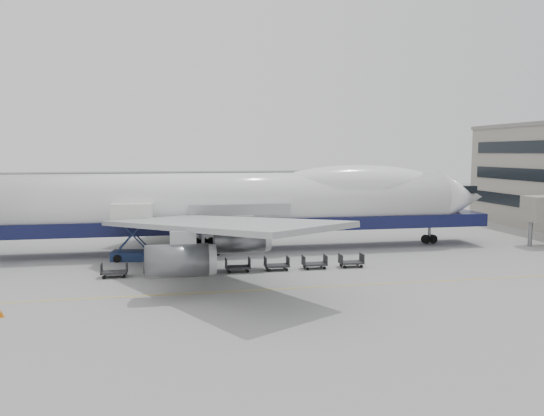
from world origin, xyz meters
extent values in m
plane|color=gray|center=(0.00, 0.00, 0.00)|extent=(260.00, 260.00, 0.00)
cube|color=gold|center=(0.00, -6.00, 0.01)|extent=(60.00, 0.15, 0.01)
cylinder|color=slate|center=(36.00, 8.00, 1.50)|extent=(0.50, 0.50, 3.00)
cube|color=slate|center=(-10.00, 70.00, 3.50)|extent=(110.00, 8.00, 7.00)
cylinder|color=white|center=(0.00, 12.00, 5.70)|extent=(52.00, 6.40, 6.40)
cube|color=#10143D|center=(1.00, 12.00, 3.14)|extent=(60.00, 5.76, 1.50)
cone|color=white|center=(29.00, 12.00, 5.70)|extent=(6.00, 6.40, 6.40)
ellipsoid|color=white|center=(15.60, 12.00, 7.46)|extent=(20.67, 5.78, 4.56)
cube|color=#9EA0A3|center=(-3.00, -2.28, 5.10)|extent=(20.35, 26.74, 2.26)
cube|color=#9EA0A3|center=(-3.00, 26.28, 5.10)|extent=(20.35, 26.74, 2.26)
cylinder|color=#595B60|center=(-6.00, 31.00, 2.90)|extent=(4.80, 2.60, 2.60)
cylinder|color=#595B60|center=(0.00, 22.00, 2.90)|extent=(4.80, 2.60, 2.60)
cylinder|color=#595B60|center=(0.00, 2.00, 2.90)|extent=(4.80, 2.60, 2.60)
cylinder|color=#595B60|center=(-6.00, -7.00, 2.90)|extent=(4.80, 2.60, 2.60)
cylinder|color=slate|center=(25.00, 12.00, 1.25)|extent=(0.36, 0.36, 2.50)
cylinder|color=black|center=(25.00, 12.00, 0.55)|extent=(1.10, 0.45, 1.10)
cylinder|color=slate|center=(-3.00, 9.00, 1.25)|extent=(0.36, 0.36, 2.50)
cylinder|color=black|center=(-3.00, 9.00, 0.55)|extent=(1.10, 0.45, 1.10)
cylinder|color=slate|center=(-3.00, 15.00, 1.25)|extent=(0.36, 0.36, 2.50)
cylinder|color=black|center=(-3.00, 15.00, 0.55)|extent=(1.10, 0.45, 1.10)
cube|color=#19284D|center=(-10.26, 8.50, 0.49)|extent=(4.70, 2.76, 0.97)
cube|color=silver|center=(-10.26, 8.50, 5.00)|extent=(4.37, 2.88, 1.95)
cube|color=#19284D|center=(-10.26, 7.53, 2.80)|extent=(3.15, 0.59, 3.50)
cube|color=#19284D|center=(-10.26, 9.47, 2.80)|extent=(3.15, 0.59, 3.50)
cube|color=slate|center=(-10.26, 9.92, 5.00)|extent=(2.26, 1.37, 0.15)
cylinder|color=black|center=(-11.86, 7.61, 0.40)|extent=(0.80, 0.31, 0.80)
cylinder|color=black|center=(-11.86, 9.39, 0.40)|extent=(0.80, 0.31, 0.80)
cylinder|color=black|center=(-8.67, 7.61, 0.40)|extent=(0.80, 0.31, 0.80)
cylinder|color=black|center=(-8.67, 9.39, 0.40)|extent=(0.80, 0.31, 0.80)
cone|color=#D8650B|center=(-17.93, -9.68, 0.26)|extent=(0.34, 0.34, 0.53)
cube|color=#D8650B|center=(-17.93, -9.68, 0.01)|extent=(0.36, 0.36, 0.03)
cube|color=#2D2D30|center=(-11.49, 0.93, 0.45)|extent=(2.30, 1.35, 0.18)
cube|color=#2D2D30|center=(-12.59, 0.93, 0.85)|extent=(0.08, 1.35, 0.90)
cube|color=#2D2D30|center=(-10.39, 0.93, 0.85)|extent=(0.08, 1.35, 0.90)
cylinder|color=black|center=(-12.34, 0.38, 0.15)|extent=(0.30, 0.12, 0.30)
cylinder|color=black|center=(-12.34, 1.48, 0.15)|extent=(0.30, 0.12, 0.30)
cylinder|color=black|center=(-10.64, 0.38, 0.15)|extent=(0.30, 0.12, 0.30)
cylinder|color=black|center=(-10.64, 1.48, 0.15)|extent=(0.30, 0.12, 0.30)
cube|color=#2D2D30|center=(-7.75, 0.93, 0.45)|extent=(2.30, 1.35, 0.18)
cube|color=#2D2D30|center=(-8.85, 0.93, 0.85)|extent=(0.08, 1.35, 0.90)
cube|color=#2D2D30|center=(-6.65, 0.93, 0.85)|extent=(0.08, 1.35, 0.90)
cylinder|color=black|center=(-8.60, 0.38, 0.15)|extent=(0.30, 0.12, 0.30)
cylinder|color=black|center=(-8.60, 1.48, 0.15)|extent=(0.30, 0.12, 0.30)
cylinder|color=black|center=(-6.90, 0.38, 0.15)|extent=(0.30, 0.12, 0.30)
cylinder|color=black|center=(-6.90, 1.48, 0.15)|extent=(0.30, 0.12, 0.30)
cube|color=#2D2D30|center=(-4.01, 0.93, 0.45)|extent=(2.30, 1.35, 0.18)
cube|color=#2D2D30|center=(-5.11, 0.93, 0.85)|extent=(0.08, 1.35, 0.90)
cube|color=#2D2D30|center=(-2.91, 0.93, 0.85)|extent=(0.08, 1.35, 0.90)
cylinder|color=black|center=(-4.86, 0.38, 0.15)|extent=(0.30, 0.12, 0.30)
cylinder|color=black|center=(-4.86, 1.48, 0.15)|extent=(0.30, 0.12, 0.30)
cylinder|color=black|center=(-3.16, 0.38, 0.15)|extent=(0.30, 0.12, 0.30)
cylinder|color=black|center=(-3.16, 1.48, 0.15)|extent=(0.30, 0.12, 0.30)
cube|color=#2D2D30|center=(-0.27, 0.93, 0.45)|extent=(2.30, 1.35, 0.18)
cube|color=#2D2D30|center=(-1.37, 0.93, 0.85)|extent=(0.08, 1.35, 0.90)
cube|color=#2D2D30|center=(0.83, 0.93, 0.85)|extent=(0.08, 1.35, 0.90)
cylinder|color=black|center=(-1.12, 0.38, 0.15)|extent=(0.30, 0.12, 0.30)
cylinder|color=black|center=(-1.12, 1.48, 0.15)|extent=(0.30, 0.12, 0.30)
cylinder|color=black|center=(0.58, 0.38, 0.15)|extent=(0.30, 0.12, 0.30)
cylinder|color=black|center=(0.58, 1.48, 0.15)|extent=(0.30, 0.12, 0.30)
cube|color=#2D2D30|center=(3.47, 0.93, 0.45)|extent=(2.30, 1.35, 0.18)
cube|color=#2D2D30|center=(2.37, 0.93, 0.85)|extent=(0.08, 1.35, 0.90)
cube|color=#2D2D30|center=(4.57, 0.93, 0.85)|extent=(0.08, 1.35, 0.90)
cylinder|color=black|center=(2.62, 0.38, 0.15)|extent=(0.30, 0.12, 0.30)
cylinder|color=black|center=(2.62, 1.48, 0.15)|extent=(0.30, 0.12, 0.30)
cylinder|color=black|center=(4.32, 0.38, 0.15)|extent=(0.30, 0.12, 0.30)
cylinder|color=black|center=(4.32, 1.48, 0.15)|extent=(0.30, 0.12, 0.30)
cube|color=#2D2D30|center=(7.21, 0.93, 0.45)|extent=(2.30, 1.35, 0.18)
cube|color=#2D2D30|center=(6.11, 0.93, 0.85)|extent=(0.08, 1.35, 0.90)
cube|color=#2D2D30|center=(8.31, 0.93, 0.85)|extent=(0.08, 1.35, 0.90)
cylinder|color=black|center=(6.36, 0.38, 0.15)|extent=(0.30, 0.12, 0.30)
cylinder|color=black|center=(6.36, 1.48, 0.15)|extent=(0.30, 0.12, 0.30)
cylinder|color=black|center=(8.06, 0.38, 0.15)|extent=(0.30, 0.12, 0.30)
cylinder|color=black|center=(8.06, 1.48, 0.15)|extent=(0.30, 0.12, 0.30)
cube|color=#2D2D30|center=(10.95, 0.93, 0.45)|extent=(2.30, 1.35, 0.18)
cube|color=#2D2D30|center=(9.85, 0.93, 0.85)|extent=(0.08, 1.35, 0.90)
cube|color=#2D2D30|center=(12.05, 0.93, 0.85)|extent=(0.08, 1.35, 0.90)
cylinder|color=black|center=(10.10, 0.38, 0.15)|extent=(0.30, 0.12, 0.30)
cylinder|color=black|center=(10.10, 1.48, 0.15)|extent=(0.30, 0.12, 0.30)
cylinder|color=black|center=(11.80, 0.38, 0.15)|extent=(0.30, 0.12, 0.30)
cylinder|color=black|center=(11.80, 1.48, 0.15)|extent=(0.30, 0.12, 0.30)
camera|label=1|loc=(-6.48, -47.81, 11.22)|focal=35.00mm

